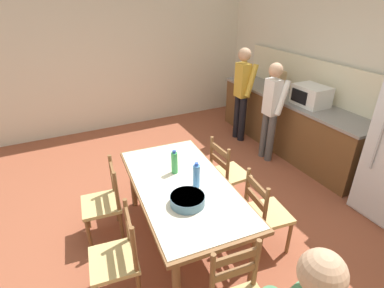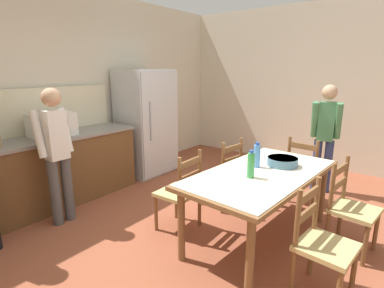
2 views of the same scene
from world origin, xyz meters
TOP-DOWN VIEW (x-y plane):
  - ground_plane at (0.00, 0.00)m, footprint 8.32×8.32m
  - wall_back at (0.00, 2.66)m, footprint 6.52×0.12m
  - wall_left at (-3.26, 0.00)m, footprint 0.12×5.20m
  - kitchen_counter at (-0.96, 2.23)m, footprint 3.00×0.66m
  - counter_splashback at (-0.96, 2.54)m, footprint 2.96×0.03m
  - microwave at (-0.57, 2.21)m, footprint 0.50×0.39m
  - paper_bag at (-1.32, 2.20)m, footprint 0.24×0.16m
  - dining_table at (0.24, -0.31)m, footprint 1.88×1.05m
  - bottle_near_centre at (0.02, -0.30)m, footprint 0.07×0.07m
  - bottle_off_centre at (0.34, -0.20)m, footprint 0.07×0.07m
  - serving_bowl at (0.56, -0.40)m, footprint 0.32×0.32m
  - chair_side_near_left at (-0.21, -1.04)m, footprint 0.46×0.44m
  - chair_side_far_right at (0.70, 0.41)m, footprint 0.47×0.45m
  - chair_side_far_left at (-0.11, 0.47)m, footprint 0.43×0.41m
  - chair_side_near_right at (0.60, -1.09)m, footprint 0.47×0.45m
  - person_at_sink at (-1.63, 1.71)m, footprint 0.41×0.29m
  - person_at_counter at (-0.81, 1.69)m, footprint 0.39×0.27m

SIDE VIEW (x-z plane):
  - ground_plane at x=0.00m, z-range 0.00..0.00m
  - chair_side_near_left at x=-0.21m, z-range -0.01..0.90m
  - chair_side_far_right at x=0.70m, z-range -0.01..0.90m
  - chair_side_far_left at x=-0.11m, z-range -0.01..0.90m
  - chair_side_near_right at x=0.60m, z-range -0.01..0.90m
  - kitchen_counter at x=-0.96m, z-range 0.00..0.93m
  - dining_table at x=0.24m, z-range 0.30..1.05m
  - serving_bowl at x=0.56m, z-range 0.76..0.85m
  - bottle_near_centre at x=0.02m, z-range 0.74..1.01m
  - bottle_off_centre at x=0.34m, z-range 0.74..1.01m
  - person_at_counter at x=-0.81m, z-range 0.10..1.67m
  - person_at_sink at x=-1.63m, z-range 0.10..1.76m
  - microwave at x=-0.57m, z-range 0.92..1.22m
  - paper_bag at x=-1.32m, z-range 0.92..1.28m
  - counter_splashback at x=-0.96m, z-range 0.92..1.52m
  - wall_back at x=0.00m, z-range 0.00..2.90m
  - wall_left at x=-3.26m, z-range 0.00..2.90m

